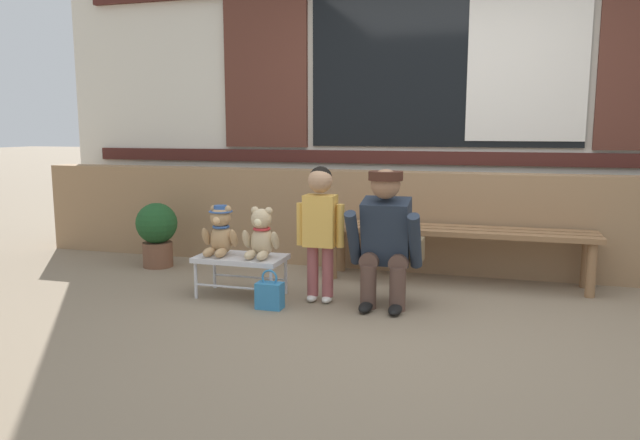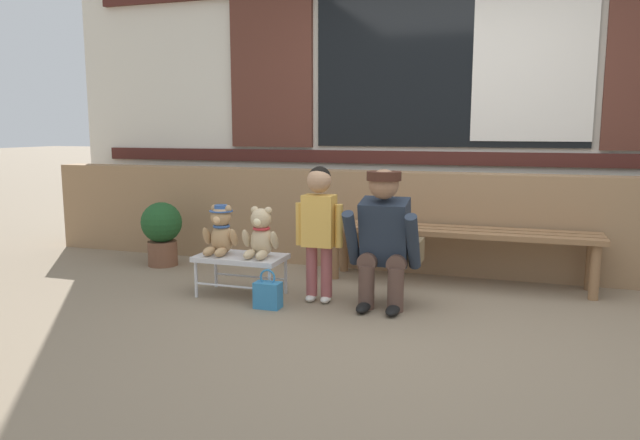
{
  "view_description": "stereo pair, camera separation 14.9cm",
  "coord_description": "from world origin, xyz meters",
  "px_view_note": "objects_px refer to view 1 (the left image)",
  "views": [
    {
      "loc": [
        0.5,
        -3.67,
        1.22
      ],
      "look_at": [
        -0.73,
        0.48,
        0.55
      ],
      "focal_mm": 33.53,
      "sensor_mm": 36.0,
      "label": 1
    },
    {
      "loc": [
        0.64,
        -3.63,
        1.22
      ],
      "look_at": [
        -0.73,
        0.48,
        0.55
      ],
      "focal_mm": 33.53,
      "sensor_mm": 36.0,
      "label": 2
    }
  ],
  "objects_px": {
    "child_standing": "(320,219)",
    "wooden_bench_long": "(456,237)",
    "teddy_bear_plain": "(261,235)",
    "potted_plant": "(157,231)",
    "small_display_bench": "(241,260)",
    "handbag_on_ground": "(270,295)",
    "adult_crouching": "(387,238)",
    "teddy_bear_with_hat": "(220,231)"
  },
  "relations": [
    {
      "from": "adult_crouching",
      "to": "potted_plant",
      "type": "xyz_separation_m",
      "value": [
        -2.16,
        0.6,
        -0.16
      ]
    },
    {
      "from": "adult_crouching",
      "to": "handbag_on_ground",
      "type": "bearing_deg",
      "value": -159.43
    },
    {
      "from": "teddy_bear_with_hat",
      "to": "teddy_bear_plain",
      "type": "height_order",
      "value": "same"
    },
    {
      "from": "wooden_bench_long",
      "to": "teddy_bear_plain",
      "type": "xyz_separation_m",
      "value": [
        -1.31,
        -0.83,
        0.09
      ]
    },
    {
      "from": "teddy_bear_with_hat",
      "to": "adult_crouching",
      "type": "distance_m",
      "value": 1.22
    },
    {
      "from": "wooden_bench_long",
      "to": "small_display_bench",
      "type": "distance_m",
      "value": 1.69
    },
    {
      "from": "adult_crouching",
      "to": "potted_plant",
      "type": "height_order",
      "value": "adult_crouching"
    },
    {
      "from": "small_display_bench",
      "to": "teddy_bear_plain",
      "type": "distance_m",
      "value": 0.25
    },
    {
      "from": "small_display_bench",
      "to": "teddy_bear_plain",
      "type": "height_order",
      "value": "teddy_bear_plain"
    },
    {
      "from": "adult_crouching",
      "to": "potted_plant",
      "type": "distance_m",
      "value": 2.25
    },
    {
      "from": "small_display_bench",
      "to": "potted_plant",
      "type": "relative_size",
      "value": 1.12
    },
    {
      "from": "wooden_bench_long",
      "to": "child_standing",
      "type": "height_order",
      "value": "child_standing"
    },
    {
      "from": "wooden_bench_long",
      "to": "teddy_bear_with_hat",
      "type": "distance_m",
      "value": 1.83
    },
    {
      "from": "teddy_bear_with_hat",
      "to": "handbag_on_ground",
      "type": "distance_m",
      "value": 0.64
    },
    {
      "from": "wooden_bench_long",
      "to": "adult_crouching",
      "type": "bearing_deg",
      "value": -117.96
    },
    {
      "from": "wooden_bench_long",
      "to": "child_standing",
      "type": "relative_size",
      "value": 2.19
    },
    {
      "from": "wooden_bench_long",
      "to": "teddy_bear_plain",
      "type": "distance_m",
      "value": 1.56
    },
    {
      "from": "wooden_bench_long",
      "to": "potted_plant",
      "type": "bearing_deg",
      "value": -176.13
    },
    {
      "from": "small_display_bench",
      "to": "child_standing",
      "type": "relative_size",
      "value": 0.67
    },
    {
      "from": "small_display_bench",
      "to": "potted_plant",
      "type": "height_order",
      "value": "potted_plant"
    },
    {
      "from": "adult_crouching",
      "to": "handbag_on_ground",
      "type": "height_order",
      "value": "adult_crouching"
    },
    {
      "from": "wooden_bench_long",
      "to": "handbag_on_ground",
      "type": "bearing_deg",
      "value": -137.69
    },
    {
      "from": "teddy_bear_plain",
      "to": "handbag_on_ground",
      "type": "xyz_separation_m",
      "value": [
        0.15,
        -0.23,
        -0.37
      ]
    },
    {
      "from": "potted_plant",
      "to": "adult_crouching",
      "type": "bearing_deg",
      "value": -15.61
    },
    {
      "from": "teddy_bear_plain",
      "to": "adult_crouching",
      "type": "bearing_deg",
      "value": 3.38
    },
    {
      "from": "teddy_bear_plain",
      "to": "wooden_bench_long",
      "type": "bearing_deg",
      "value": 32.3
    },
    {
      "from": "adult_crouching",
      "to": "small_display_bench",
      "type": "bearing_deg",
      "value": -177.05
    },
    {
      "from": "wooden_bench_long",
      "to": "potted_plant",
      "type": "distance_m",
      "value": 2.58
    },
    {
      "from": "child_standing",
      "to": "wooden_bench_long",
      "type": "bearing_deg",
      "value": 42.07
    },
    {
      "from": "wooden_bench_long",
      "to": "child_standing",
      "type": "xyz_separation_m",
      "value": [
        -0.88,
        -0.8,
        0.22
      ]
    },
    {
      "from": "handbag_on_ground",
      "to": "small_display_bench",
      "type": "bearing_deg",
      "value": 143.77
    },
    {
      "from": "child_standing",
      "to": "handbag_on_ground",
      "type": "relative_size",
      "value": 3.52
    },
    {
      "from": "teddy_bear_plain",
      "to": "potted_plant",
      "type": "bearing_deg",
      "value": 152.43
    },
    {
      "from": "child_standing",
      "to": "potted_plant",
      "type": "xyz_separation_m",
      "value": [
        -1.69,
        0.62,
        -0.27
      ]
    },
    {
      "from": "small_display_bench",
      "to": "handbag_on_ground",
      "type": "xyz_separation_m",
      "value": [
        0.31,
        -0.23,
        -0.17
      ]
    },
    {
      "from": "adult_crouching",
      "to": "teddy_bear_with_hat",
      "type": "bearing_deg",
      "value": -177.54
    },
    {
      "from": "adult_crouching",
      "to": "child_standing",
      "type": "bearing_deg",
      "value": -177.66
    },
    {
      "from": "teddy_bear_with_hat",
      "to": "teddy_bear_plain",
      "type": "xyz_separation_m",
      "value": [
        0.32,
        -0.0,
        -0.01
      ]
    },
    {
      "from": "wooden_bench_long",
      "to": "adult_crouching",
      "type": "distance_m",
      "value": 0.89
    },
    {
      "from": "wooden_bench_long",
      "to": "teddy_bear_plain",
      "type": "bearing_deg",
      "value": -147.7
    },
    {
      "from": "teddy_bear_plain",
      "to": "teddy_bear_with_hat",
      "type": "bearing_deg",
      "value": 179.87
    },
    {
      "from": "teddy_bear_plain",
      "to": "child_standing",
      "type": "relative_size",
      "value": 0.38
    }
  ]
}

